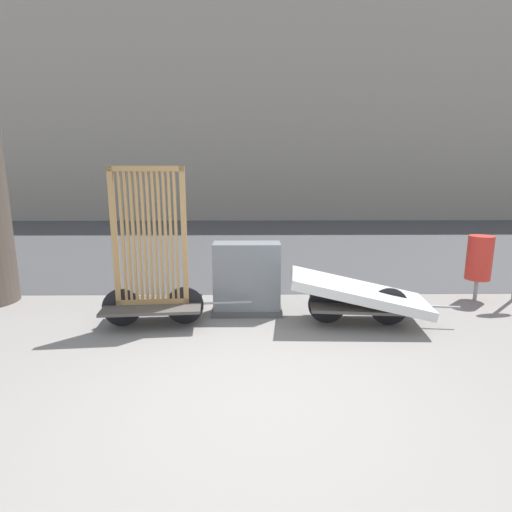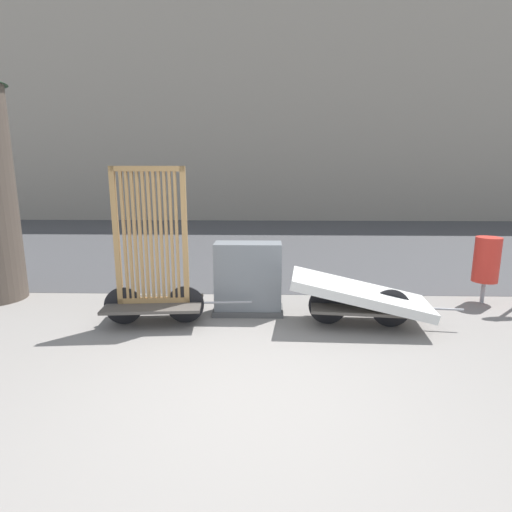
# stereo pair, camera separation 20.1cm
# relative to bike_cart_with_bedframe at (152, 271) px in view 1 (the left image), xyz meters

# --- Properties ---
(ground_plane) EXTENTS (60.00, 60.00, 0.00)m
(ground_plane) POSITION_rel_bike_cart_with_bedframe_xyz_m (1.40, -1.88, -0.76)
(ground_plane) COLOR gray
(road_strip) EXTENTS (56.00, 10.95, 0.01)m
(road_strip) POSITION_rel_bike_cart_with_bedframe_xyz_m (1.40, 6.84, -0.75)
(road_strip) COLOR #424244
(road_strip) RESTS_ON ground_plane
(building_facade) EXTENTS (48.00, 4.00, 12.42)m
(building_facade) POSITION_rel_bike_cart_with_bedframe_xyz_m (1.40, 14.32, 5.45)
(building_facade) COLOR #9E9384
(building_facade) RESTS_ON ground_plane
(bike_cart_with_bedframe) EXTENTS (2.02, 0.87, 2.14)m
(bike_cart_with_bedframe) POSITION_rel_bike_cart_with_bedframe_xyz_m (0.00, 0.00, 0.00)
(bike_cart_with_bedframe) COLOR #4C4742
(bike_cart_with_bedframe) RESTS_ON ground_plane
(bike_cart_with_mattress) EXTENTS (2.31, 1.06, 0.71)m
(bike_cart_with_mattress) POSITION_rel_bike_cart_with_bedframe_xyz_m (2.81, -0.00, -0.34)
(bike_cart_with_mattress) COLOR #4C4742
(bike_cart_with_mattress) RESTS_ON ground_plane
(utility_cabinet) EXTENTS (1.03, 0.46, 1.06)m
(utility_cabinet) POSITION_rel_bike_cart_with_bedframe_xyz_m (1.27, 0.45, -0.27)
(utility_cabinet) COLOR #4C4C4C
(utility_cabinet) RESTS_ON ground_plane
(trash_bin) EXTENTS (0.38, 0.38, 1.07)m
(trash_bin) POSITION_rel_bike_cart_with_bedframe_xyz_m (5.01, 1.02, -0.05)
(trash_bin) COLOR gray
(trash_bin) RESTS_ON ground_plane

